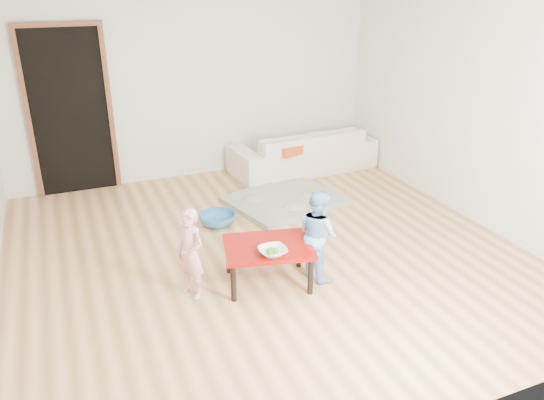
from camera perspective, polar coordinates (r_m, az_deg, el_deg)
floor at (r=5.45m, az=-0.81°, el=-5.52°), size 5.00×5.00×0.01m
back_wall at (r=7.29m, az=-8.38°, el=12.52°), size 5.00×0.02×2.60m
right_wall at (r=6.30m, az=21.06°, el=9.58°), size 0.02×5.00×2.60m
doorway at (r=7.11m, az=-20.90°, el=8.72°), size 1.02×0.08×2.11m
sofa at (r=7.59m, az=3.36°, el=5.37°), size 2.11×0.94×0.60m
cushion at (r=7.19m, az=1.75°, el=5.66°), size 0.57×0.54×0.12m
red_table at (r=4.84m, az=-0.42°, el=-6.89°), size 0.89×0.75×0.39m
bowl at (r=4.58m, az=0.08°, el=-5.55°), size 0.24×0.24×0.06m
broccoli at (r=4.58m, az=0.08°, el=-5.57°), size 0.12×0.12×0.06m
child_pink at (r=4.61m, az=-8.77°, el=-5.72°), size 0.32×0.36×0.82m
child_blue at (r=4.86m, az=4.94°, el=-3.68°), size 0.41×0.48×0.86m
basin at (r=6.01m, az=-5.90°, el=-2.08°), size 0.42×0.42×0.13m
blanket at (r=6.56m, az=1.40°, el=-0.04°), size 1.51×1.36×0.06m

